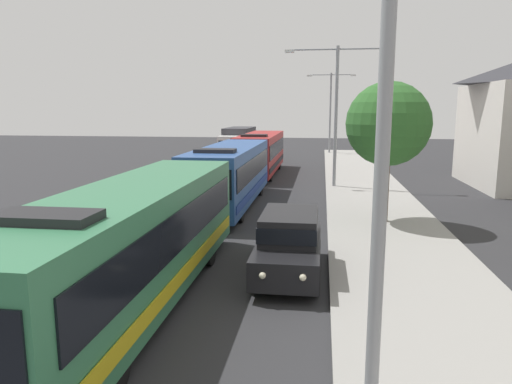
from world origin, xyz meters
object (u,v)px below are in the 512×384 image
(box_truck_oncoming, at_px, (238,143))
(streetlamp_far, at_px, (330,105))
(roadside_tree, at_px, (388,124))
(white_suv, at_px, (289,241))
(bus_lead, at_px, (133,241))
(streetlamp_near, at_px, (385,98))
(bus_second_in_line, at_px, (230,173))
(bus_middle, at_px, (261,152))
(streetlamp_mid, at_px, (336,101))

(box_truck_oncoming, bearing_deg, streetlamp_far, 44.58)
(box_truck_oncoming, bearing_deg, roadside_tree, -65.85)
(white_suv, height_order, streetlamp_far, streetlamp_far)
(white_suv, xyz_separation_m, streetlamp_far, (1.70, 39.06, 4.30))
(bus_lead, bearing_deg, box_truck_oncoming, 95.66)
(box_truck_oncoming, relative_size, streetlamp_near, 0.96)
(bus_second_in_line, distance_m, roadside_tree, 8.31)
(bus_lead, relative_size, bus_middle, 1.06)
(box_truck_oncoming, bearing_deg, bus_second_in_line, -80.95)
(roadside_tree, bearing_deg, bus_lead, -127.26)
(bus_second_in_line, height_order, bus_middle, same)
(white_suv, distance_m, streetlamp_mid, 16.64)
(bus_middle, xyz_separation_m, roadside_tree, (7.32, -14.87, 2.60))
(bus_second_in_line, relative_size, bus_middle, 0.99)
(bus_second_in_line, distance_m, bus_middle, 11.91)
(bus_lead, bearing_deg, white_suv, 37.23)
(white_suv, distance_m, streetlamp_near, 8.35)
(white_suv, xyz_separation_m, streetlamp_near, (1.70, -7.11, 4.03))
(white_suv, distance_m, box_truck_oncoming, 31.29)
(bus_second_in_line, height_order, streetlamp_near, streetlamp_near)
(bus_second_in_line, height_order, white_suv, bus_second_in_line)
(white_suv, height_order, box_truck_oncoming, box_truck_oncoming)
(bus_middle, bearing_deg, white_suv, -80.32)
(bus_middle, relative_size, roadside_tree, 1.91)
(streetlamp_near, distance_m, streetlamp_far, 46.18)
(bus_lead, relative_size, streetlamp_near, 1.49)
(box_truck_oncoming, xyz_separation_m, streetlamp_near, (8.70, -37.60, 3.36))
(bus_lead, relative_size, streetlamp_mid, 1.42)
(bus_second_in_line, height_order, roadside_tree, roadside_tree)
(box_truck_oncoming, xyz_separation_m, streetlamp_mid, (8.70, -14.51, 3.66))
(bus_second_in_line, xyz_separation_m, streetlamp_near, (5.40, -16.88, 3.37))
(streetlamp_near, height_order, streetlamp_mid, streetlamp_mid)
(streetlamp_far, bearing_deg, bus_lead, -97.35)
(box_truck_oncoming, distance_m, streetlamp_near, 38.74)
(bus_second_in_line, xyz_separation_m, white_suv, (3.70, -9.76, -0.66))
(bus_second_in_line, height_order, streetlamp_far, streetlamp_far)
(streetlamp_far, bearing_deg, roadside_tree, -86.60)
(bus_lead, relative_size, roadside_tree, 2.03)
(roadside_tree, bearing_deg, white_suv, -117.98)
(bus_lead, bearing_deg, roadside_tree, 52.74)
(bus_middle, bearing_deg, box_truck_oncoming, 110.54)
(streetlamp_mid, height_order, streetlamp_far, streetlamp_far)
(bus_middle, relative_size, white_suv, 2.41)
(bus_middle, height_order, streetlamp_near, streetlamp_near)
(streetlamp_near, height_order, roadside_tree, streetlamp_near)
(streetlamp_near, distance_m, streetlamp_mid, 23.09)
(bus_lead, relative_size, bus_second_in_line, 1.07)
(roadside_tree, bearing_deg, streetlamp_near, -97.84)
(box_truck_oncoming, bearing_deg, bus_lead, -84.34)
(box_truck_oncoming, height_order, streetlamp_mid, streetlamp_mid)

